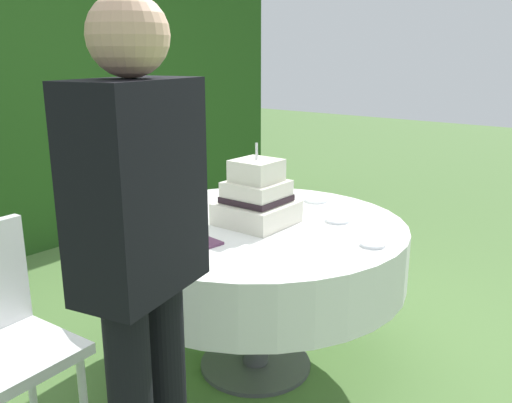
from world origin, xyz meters
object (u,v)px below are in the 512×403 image
object	(u,v)px
napkin_stack	(198,243)
standing_person	(141,261)
serving_plate_far	(338,220)
cake_table	(256,250)
wedding_cake	(256,198)
serving_plate_near	(316,200)
serving_plate_left	(373,244)

from	to	relation	value
napkin_stack	standing_person	xyz separation A→B (m)	(-0.59, -0.38, 0.20)
serving_plate_far	standing_person	world-z (taller)	standing_person
cake_table	wedding_cake	xyz separation A→B (m)	(0.00, -0.00, 0.25)
wedding_cake	standing_person	bearing A→B (deg)	-158.49
serving_plate_near	serving_plate_left	world-z (taller)	same
cake_table	serving_plate_near	bearing A→B (deg)	-1.73
serving_plate_left	napkin_stack	size ratio (longest dim) A/B	0.69
napkin_stack	wedding_cake	bearing A→B (deg)	-0.42
wedding_cake	cake_table	bearing A→B (deg)	126.59
wedding_cake	napkin_stack	world-z (taller)	wedding_cake
cake_table	wedding_cake	size ratio (longest dim) A/B	3.72
serving_plate_far	napkin_stack	xyz separation A→B (m)	(-0.62, 0.28, -0.00)
standing_person	serving_plate_left	bearing A→B (deg)	-9.40
napkin_stack	standing_person	size ratio (longest dim) A/B	0.09
cake_table	serving_plate_left	bearing A→B (deg)	-84.16
cake_table	standing_person	distance (m)	1.09
serving_plate_far	cake_table	bearing A→B (deg)	131.97
serving_plate_left	wedding_cake	bearing A→B (deg)	95.63
serving_plate_near	standing_person	distance (m)	1.50
cake_table	serving_plate_near	world-z (taller)	serving_plate_near
wedding_cake	napkin_stack	distance (m)	0.38
serving_plate_left	cake_table	bearing A→B (deg)	95.84
cake_table	serving_plate_near	size ratio (longest dim) A/B	11.48
wedding_cake	serving_plate_left	size ratio (longest dim) A/B	3.58
serving_plate_far	serving_plate_left	size ratio (longest dim) A/B	1.11
cake_table	serving_plate_far	size ratio (longest dim) A/B	12.01
serving_plate_far	wedding_cake	bearing A→B (deg)	132.03
cake_table	serving_plate_far	world-z (taller)	serving_plate_far
serving_plate_left	napkin_stack	distance (m)	0.69
serving_plate_left	serving_plate_far	bearing A→B (deg)	54.85
cake_table	serving_plate_left	size ratio (longest dim) A/B	13.33
wedding_cake	serving_plate_near	distance (m)	0.49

